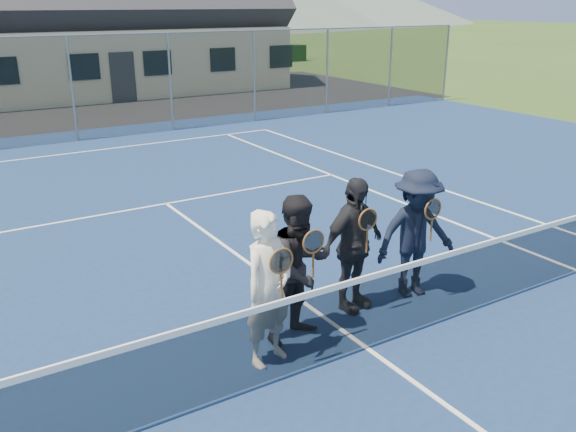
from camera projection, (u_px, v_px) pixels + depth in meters
name	position (u px, v px, depth m)	size (l,w,h in m)	color
ground	(35.00, 110.00, 23.23)	(220.00, 220.00, 0.00)	#314D1B
court_surface	(365.00, 348.00, 7.22)	(30.00, 30.00, 0.02)	navy
court_markings	(365.00, 347.00, 7.21)	(11.03, 23.83, 0.01)	white
tennis_net	(367.00, 308.00, 7.04)	(11.68, 0.08, 1.10)	slate
perimeter_fence	(72.00, 89.00, 17.52)	(30.07, 0.07, 3.02)	slate
player_a	(269.00, 288.00, 6.67)	(0.75, 0.59, 1.80)	white
player_b	(300.00, 268.00, 7.17)	(1.00, 0.85, 1.80)	black
player_c	(353.00, 245.00, 7.87)	(1.11, 0.61, 1.80)	black
player_d	(416.00, 234.00, 8.24)	(1.28, 0.90, 1.80)	black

